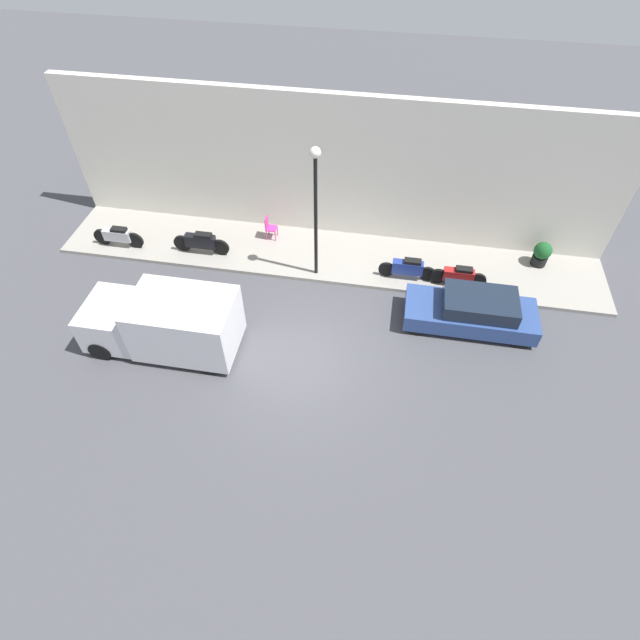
% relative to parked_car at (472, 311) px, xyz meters
% --- Properties ---
extents(ground_plane, '(60.00, 60.00, 0.00)m').
position_rel_parked_car_xyz_m(ground_plane, '(-2.43, 5.11, -0.61)').
color(ground_plane, '#47474C').
extents(sidewalk, '(2.88, 19.91, 0.13)m').
position_rel_parked_car_xyz_m(sidewalk, '(2.56, 5.11, -0.54)').
color(sidewalk, gray).
rests_on(sidewalk, ground_plane).
extents(building_facade, '(0.30, 19.91, 5.43)m').
position_rel_parked_car_xyz_m(building_facade, '(4.15, 5.11, 2.11)').
color(building_facade, silver).
rests_on(building_facade, ground_plane).
extents(parked_car, '(1.62, 4.15, 1.26)m').
position_rel_parked_car_xyz_m(parked_car, '(0.00, 0.00, 0.00)').
color(parked_car, '#2D4784').
rests_on(parked_car, ground_plane).
extents(delivery_van, '(1.99, 4.66, 1.98)m').
position_rel_parked_car_xyz_m(delivery_van, '(-2.45, 9.32, 0.40)').
color(delivery_van, silver).
rests_on(delivery_van, ground_plane).
extents(motorcycle_red, '(0.30, 1.93, 0.78)m').
position_rel_parked_car_xyz_m(motorcycle_red, '(1.70, 0.39, -0.05)').
color(motorcycle_red, '#B21E1E').
rests_on(motorcycle_red, sidewalk).
extents(motorcycle_blue, '(0.30, 1.99, 0.83)m').
position_rel_parked_car_xyz_m(motorcycle_blue, '(1.78, 2.14, -0.03)').
color(motorcycle_blue, navy).
rests_on(motorcycle_blue, sidewalk).
extents(motorcycle_black, '(0.30, 2.11, 0.88)m').
position_rel_parked_car_xyz_m(motorcycle_black, '(1.90, 9.70, 0.00)').
color(motorcycle_black, black).
rests_on(motorcycle_black, sidewalk).
extents(scooter_silver, '(0.30, 1.94, 0.82)m').
position_rel_parked_car_xyz_m(scooter_silver, '(1.76, 12.90, -0.03)').
color(scooter_silver, '#B7B7BF').
rests_on(scooter_silver, sidewalk).
extents(streetlamp, '(0.35, 0.35, 4.83)m').
position_rel_parked_car_xyz_m(streetlamp, '(1.51, 5.34, 2.72)').
color(streetlamp, black).
rests_on(streetlamp, sidewalk).
extents(potted_plant, '(0.63, 0.63, 0.93)m').
position_rel_parked_car_xyz_m(potted_plant, '(3.33, -2.54, 0.01)').
color(potted_plant, black).
rests_on(potted_plant, sidewalk).
extents(cafe_chair, '(0.40, 0.40, 0.91)m').
position_rel_parked_car_xyz_m(cafe_chair, '(3.21, 7.44, 0.03)').
color(cafe_chair, '#D8338C').
rests_on(cafe_chair, sidewalk).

